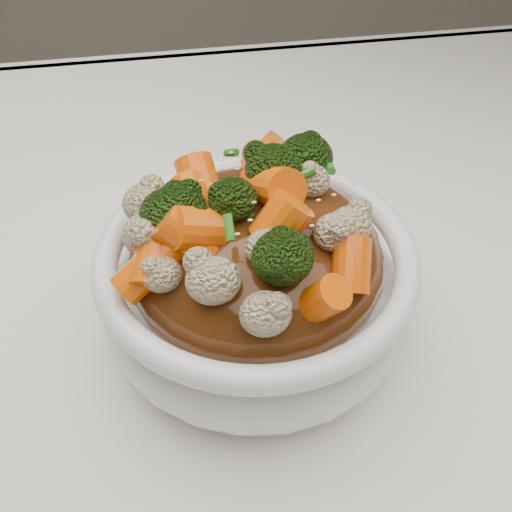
{
  "coord_description": "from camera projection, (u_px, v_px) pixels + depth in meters",
  "views": [
    {
      "loc": [
        -0.01,
        -0.32,
        1.09
      ],
      "look_at": [
        0.04,
        -0.05,
        0.82
      ],
      "focal_mm": 42.0,
      "sensor_mm": 36.0,
      "label": 1
    }
  ],
  "objects": [
    {
      "name": "cauliflower",
      "position": [
        256.0,
        189.0,
        0.34
      ],
      "size": [
        0.19,
        0.19,
        0.03
      ],
      "primitive_type": null,
      "rotation": [
        0.0,
        0.0,
        0.18
      ],
      "color": "beige",
      "rests_on": "sauce_base"
    },
    {
      "name": "sauce_base",
      "position": [
        256.0,
        259.0,
        0.38
      ],
      "size": [
        0.19,
        0.19,
        0.09
      ],
      "primitive_type": "ellipsoid",
      "rotation": [
        0.0,
        0.0,
        0.18
      ],
      "color": "#50270D",
      "rests_on": "bowl"
    },
    {
      "name": "bowl",
      "position": [
        256.0,
        289.0,
        0.4
      ],
      "size": [
        0.24,
        0.24,
        0.08
      ],
      "primitive_type": null,
      "rotation": [
        0.0,
        0.0,
        0.18
      ],
      "color": "white",
      "rests_on": "tablecloth"
    },
    {
      "name": "dining_table",
      "position": [
        216.0,
        497.0,
        0.72
      ],
      "size": [
        1.2,
        0.8,
        0.75
      ],
      "primitive_type": "cube",
      "color": "brown",
      "rests_on": "floor"
    },
    {
      "name": "scallions",
      "position": [
        256.0,
        183.0,
        0.34
      ],
      "size": [
        0.14,
        0.14,
        0.02
      ],
      "primitive_type": null,
      "rotation": [
        0.0,
        0.0,
        0.18
      ],
      "color": "#29771B",
      "rests_on": "sauce_base"
    },
    {
      "name": "carrots",
      "position": [
        256.0,
        185.0,
        0.34
      ],
      "size": [
        0.19,
        0.19,
        0.05
      ],
      "primitive_type": null,
      "rotation": [
        0.0,
        0.0,
        0.18
      ],
      "color": "#FA6108",
      "rests_on": "sauce_base"
    },
    {
      "name": "sesame_seeds",
      "position": [
        256.0,
        183.0,
        0.34
      ],
      "size": [
        0.17,
        0.17,
        0.01
      ],
      "primitive_type": null,
      "rotation": [
        0.0,
        0.0,
        0.18
      ],
      "color": "beige",
      "rests_on": "sauce_base"
    },
    {
      "name": "broccoli",
      "position": [
        256.0,
        186.0,
        0.34
      ],
      "size": [
        0.19,
        0.19,
        0.04
      ],
      "primitive_type": null,
      "rotation": [
        0.0,
        0.0,
        0.18
      ],
      "color": "black",
      "rests_on": "sauce_base"
    },
    {
      "name": "tablecloth",
      "position": [
        195.0,
        299.0,
        0.48
      ],
      "size": [
        1.2,
        0.8,
        0.04
      ],
      "primitive_type": "cube",
      "color": "white",
      "rests_on": "dining_table"
    }
  ]
}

